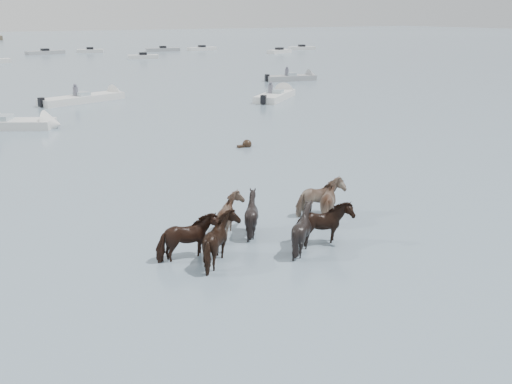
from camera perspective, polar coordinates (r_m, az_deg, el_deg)
ground at (r=14.05m, az=4.55°, el=-7.89°), size 400.00×400.00×0.00m
pony_herd at (r=15.64m, az=1.81°, el=-3.04°), size 6.57×3.20×1.40m
swimming_pony at (r=26.73m, az=-1.00°, el=4.80°), size 0.72×0.44×0.44m
motorboat_b at (r=33.70m, az=-22.88°, el=6.32°), size 5.82×4.19×1.92m
motorboat_c at (r=42.75m, az=-16.22°, el=9.13°), size 6.78×3.64×1.92m
motorboat_d at (r=42.54m, az=2.26°, el=9.78°), size 5.35×4.85×1.92m
motorboat_e at (r=54.14m, az=4.24°, el=11.44°), size 5.37×2.47×1.92m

